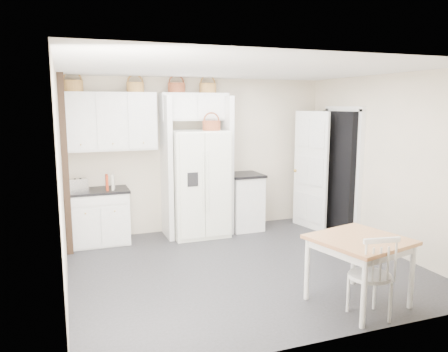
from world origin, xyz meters
name	(u,v)px	position (x,y,z in m)	size (l,w,h in m)	color
floor	(244,266)	(0.00, 0.00, 0.00)	(4.50, 4.50, 0.00)	#282829
ceiling	(246,69)	(0.00, 0.00, 2.60)	(4.50, 4.50, 0.00)	white
wall_back	(200,155)	(0.00, 2.00, 1.30)	(4.50, 4.50, 0.00)	#BAB19A
wall_left	(61,182)	(-2.25, 0.00, 1.30)	(4.00, 4.00, 0.00)	#BAB19A
wall_right	(385,163)	(2.25, 0.00, 1.30)	(4.00, 4.00, 0.00)	#BAB19A
refrigerator	(198,183)	(-0.15, 1.61, 0.87)	(0.90, 0.73, 1.75)	white
base_cab_left	(99,218)	(-1.75, 1.70, 0.41)	(0.89, 0.56, 0.82)	white
base_cab_right	(244,202)	(0.70, 1.70, 0.47)	(0.53, 0.64, 0.94)	white
dining_table	(358,271)	(0.74, -1.45, 0.37)	(0.89, 0.89, 0.75)	#A56641
windsor_chair	(370,276)	(0.65, -1.75, 0.44)	(0.43, 0.39, 0.89)	white
counter_left	(98,191)	(-1.75, 1.70, 0.84)	(0.93, 0.60, 0.04)	black
counter_right	(244,175)	(0.70, 1.70, 0.96)	(0.57, 0.68, 0.04)	black
toaster	(78,185)	(-2.04, 1.69, 0.95)	(0.27, 0.16, 0.19)	silver
cookbook_red	(107,182)	(-1.61, 1.62, 0.98)	(0.03, 0.16, 0.24)	#A92E12
cookbook_cream	(113,182)	(-1.52, 1.62, 0.98)	(0.03, 0.16, 0.24)	beige
basket_upper_a	(73,86)	(-2.03, 1.83, 2.44)	(0.30, 0.30, 0.17)	olive
basket_upper_c	(135,87)	(-1.10, 1.83, 2.43)	(0.27, 0.27, 0.16)	olive
basket_bridge_a	(176,88)	(-0.44, 1.83, 2.43)	(0.28, 0.28, 0.16)	brown
basket_bridge_b	(208,88)	(0.09, 1.83, 2.43)	(0.28, 0.28, 0.16)	olive
basket_fridge_b	(211,125)	(0.05, 1.51, 1.83)	(0.29, 0.29, 0.16)	brown
upper_cabinet	(111,121)	(-1.50, 1.83, 1.90)	(1.40, 0.34, 0.90)	white
bridge_cabinet	(194,107)	(-0.15, 1.83, 2.12)	(1.12, 0.34, 0.45)	white
fridge_panel_left	(167,168)	(-0.66, 1.70, 1.15)	(0.08, 0.60, 2.30)	white
fridge_panel_right	(226,165)	(0.36, 1.70, 1.15)	(0.08, 0.60, 2.30)	white
trim_post	(65,166)	(-2.20, 1.35, 1.30)	(0.09, 0.09, 2.60)	black
doorway_void	(339,172)	(2.16, 1.00, 1.02)	(0.18, 0.85, 2.05)	black
door_slab	(311,171)	(1.80, 1.33, 1.02)	(0.80, 0.04, 2.05)	white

